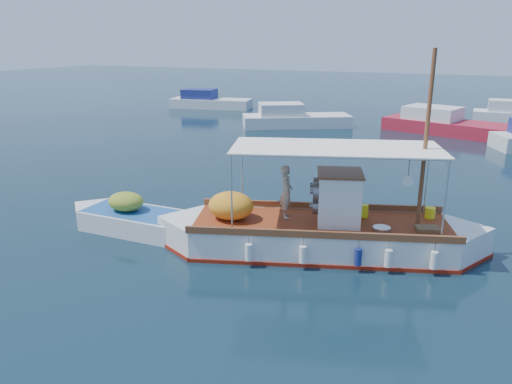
% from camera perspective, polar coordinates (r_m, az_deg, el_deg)
% --- Properties ---
extents(ground, '(160.00, 160.00, 0.00)m').
position_cam_1_polar(ground, '(14.64, 4.66, -5.88)').
color(ground, black).
rests_on(ground, ground).
extents(fishing_caique, '(8.85, 4.54, 5.68)m').
position_cam_1_polar(fishing_caique, '(14.09, 7.14, -4.72)').
color(fishing_caique, white).
rests_on(fishing_caique, ground).
extents(dinghy, '(5.58, 1.59, 1.36)m').
position_cam_1_polar(dinghy, '(15.73, -12.65, -3.48)').
color(dinghy, white).
rests_on(dinghy, ground).
extents(bg_boat_nw, '(7.42, 5.65, 1.80)m').
position_cam_1_polar(bg_boat_nw, '(34.21, 4.27, 8.25)').
color(bg_boat_nw, silver).
rests_on(bg_boat_nw, ground).
extents(bg_boat_n, '(8.55, 5.12, 1.80)m').
position_cam_1_polar(bg_boat_n, '(33.96, 20.90, 7.12)').
color(bg_boat_n, '#A91C2D').
rests_on(bg_boat_n, ground).
extents(bg_boat_far_w, '(7.20, 3.58, 1.80)m').
position_cam_1_polar(bg_boat_far_w, '(44.00, -5.45, 10.17)').
color(bg_boat_far_w, silver).
rests_on(bg_boat_far_w, ground).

